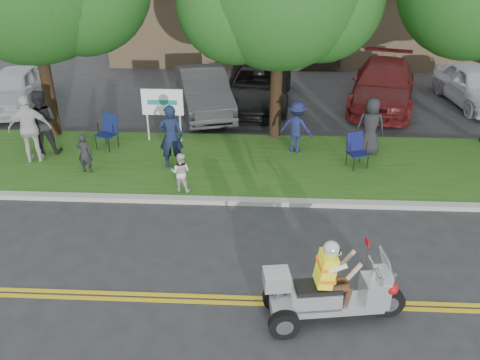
{
  "coord_description": "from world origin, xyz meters",
  "views": [
    {
      "loc": [
        0.15,
        -7.77,
        6.41
      ],
      "look_at": [
        -0.34,
        2.0,
        1.21
      ],
      "focal_mm": 38.0,
      "sensor_mm": 36.0,
      "label": 1
    }
  ],
  "objects_px": {
    "spectator_adult_left": "(171,137)",
    "lawn_chair_b": "(356,148)",
    "parked_car_far_left": "(14,88)",
    "trike_scooter": "(329,294)",
    "parked_car_right": "(383,84)",
    "parked_car_far_right": "(474,86)",
    "spectator_adult_mid": "(41,122)",
    "lawn_chair_a": "(108,129)",
    "spectator_adult_right": "(30,129)",
    "parked_car_left": "(204,92)",
    "parked_car_mid": "(258,86)"
  },
  "relations": [
    {
      "from": "parked_car_left",
      "to": "parked_car_mid",
      "type": "distance_m",
      "value": 2.09
    },
    {
      "from": "parked_car_mid",
      "to": "parked_car_far_right",
      "type": "distance_m",
      "value": 7.99
    },
    {
      "from": "spectator_adult_left",
      "to": "lawn_chair_b",
      "type": "bearing_deg",
      "value": 176.48
    },
    {
      "from": "parked_car_far_left",
      "to": "parked_car_mid",
      "type": "xyz_separation_m",
      "value": [
        8.85,
        0.75,
        -0.0
      ]
    },
    {
      "from": "parked_car_far_right",
      "to": "spectator_adult_mid",
      "type": "bearing_deg",
      "value": -166.6
    },
    {
      "from": "parked_car_far_right",
      "to": "spectator_adult_left",
      "type": "bearing_deg",
      "value": -156.64
    },
    {
      "from": "lawn_chair_a",
      "to": "spectator_adult_right",
      "type": "bearing_deg",
      "value": -127.69
    },
    {
      "from": "trike_scooter",
      "to": "parked_car_far_right",
      "type": "height_order",
      "value": "trike_scooter"
    },
    {
      "from": "lawn_chair_a",
      "to": "lawn_chair_b",
      "type": "relative_size",
      "value": 1.08
    },
    {
      "from": "parked_car_left",
      "to": "parked_car_mid",
      "type": "xyz_separation_m",
      "value": [
        1.89,
        0.89,
        -0.05
      ]
    },
    {
      "from": "trike_scooter",
      "to": "spectator_adult_left",
      "type": "height_order",
      "value": "spectator_adult_left"
    },
    {
      "from": "spectator_adult_left",
      "to": "parked_car_right",
      "type": "xyz_separation_m",
      "value": [
        6.86,
        5.76,
        -0.23
      ]
    },
    {
      "from": "trike_scooter",
      "to": "spectator_adult_left",
      "type": "bearing_deg",
      "value": 114.51
    },
    {
      "from": "lawn_chair_b",
      "to": "spectator_adult_right",
      "type": "bearing_deg",
      "value": 159.08
    },
    {
      "from": "trike_scooter",
      "to": "spectator_adult_mid",
      "type": "height_order",
      "value": "spectator_adult_mid"
    },
    {
      "from": "spectator_adult_left",
      "to": "parked_car_mid",
      "type": "relative_size",
      "value": 0.35
    },
    {
      "from": "spectator_adult_right",
      "to": "parked_car_mid",
      "type": "xyz_separation_m",
      "value": [
        6.21,
        5.39,
        -0.38
      ]
    },
    {
      "from": "parked_car_far_left",
      "to": "parked_car_left",
      "type": "xyz_separation_m",
      "value": [
        6.96,
        -0.14,
        0.04
      ]
    },
    {
      "from": "trike_scooter",
      "to": "lawn_chair_a",
      "type": "relative_size",
      "value": 2.49
    },
    {
      "from": "spectator_adult_right",
      "to": "spectator_adult_left",
      "type": "bearing_deg",
      "value": 163.74
    },
    {
      "from": "spectator_adult_right",
      "to": "parked_car_left",
      "type": "height_order",
      "value": "spectator_adult_right"
    },
    {
      "from": "trike_scooter",
      "to": "parked_car_far_left",
      "type": "distance_m",
      "value": 14.73
    },
    {
      "from": "parked_car_mid",
      "to": "parked_car_far_left",
      "type": "bearing_deg",
      "value": -171.37
    },
    {
      "from": "lawn_chair_b",
      "to": "parked_car_far_left",
      "type": "distance_m",
      "value": 12.5
    },
    {
      "from": "lawn_chair_b",
      "to": "parked_car_mid",
      "type": "relative_size",
      "value": 0.19
    },
    {
      "from": "spectator_adult_right",
      "to": "parked_car_far_left",
      "type": "relative_size",
      "value": 0.47
    },
    {
      "from": "spectator_adult_left",
      "to": "parked_car_right",
      "type": "bearing_deg",
      "value": -147.31
    },
    {
      "from": "trike_scooter",
      "to": "parked_car_left",
      "type": "xyz_separation_m",
      "value": [
        -3.34,
        10.4,
        0.17
      ]
    },
    {
      "from": "parked_car_far_right",
      "to": "parked_car_left",
      "type": "bearing_deg",
      "value": -179.49
    },
    {
      "from": "spectator_adult_left",
      "to": "parked_car_far_left",
      "type": "relative_size",
      "value": 0.43
    },
    {
      "from": "parked_car_far_left",
      "to": "parked_car_right",
      "type": "height_order",
      "value": "parked_car_right"
    },
    {
      "from": "parked_car_right",
      "to": "spectator_adult_left",
      "type": "bearing_deg",
      "value": -125.48
    },
    {
      "from": "lawn_chair_a",
      "to": "parked_car_left",
      "type": "xyz_separation_m",
      "value": [
        2.47,
        3.45,
        0.07
      ]
    },
    {
      "from": "spectator_adult_left",
      "to": "parked_car_far_right",
      "type": "relative_size",
      "value": 0.42
    },
    {
      "from": "parked_car_far_left",
      "to": "trike_scooter",
      "type": "bearing_deg",
      "value": -52.11
    },
    {
      "from": "parked_car_right",
      "to": "parked_car_far_right",
      "type": "bearing_deg",
      "value": 17.81
    },
    {
      "from": "trike_scooter",
      "to": "parked_car_mid",
      "type": "relative_size",
      "value": 0.5
    },
    {
      "from": "lawn_chair_b",
      "to": "parked_car_left",
      "type": "height_order",
      "value": "parked_car_left"
    },
    {
      "from": "lawn_chair_b",
      "to": "spectator_adult_right",
      "type": "distance_m",
      "value": 9.05
    },
    {
      "from": "spectator_adult_left",
      "to": "spectator_adult_mid",
      "type": "xyz_separation_m",
      "value": [
        -3.87,
        0.75,
        0.05
      ]
    },
    {
      "from": "trike_scooter",
      "to": "lawn_chair_a",
      "type": "bearing_deg",
      "value": 121.53
    },
    {
      "from": "parked_car_left",
      "to": "lawn_chair_a",
      "type": "bearing_deg",
      "value": -140.42
    },
    {
      "from": "spectator_adult_mid",
      "to": "trike_scooter",
      "type": "bearing_deg",
      "value": 129.93
    },
    {
      "from": "lawn_chair_a",
      "to": "parked_car_far_right",
      "type": "relative_size",
      "value": 0.24
    },
    {
      "from": "spectator_adult_mid",
      "to": "parked_car_far_right",
      "type": "height_order",
      "value": "spectator_adult_mid"
    },
    {
      "from": "spectator_adult_mid",
      "to": "parked_car_right",
      "type": "height_order",
      "value": "spectator_adult_mid"
    },
    {
      "from": "trike_scooter",
      "to": "parked_car_far_right",
      "type": "relative_size",
      "value": 0.6
    },
    {
      "from": "spectator_adult_left",
      "to": "parked_car_left",
      "type": "relative_size",
      "value": 0.39
    },
    {
      "from": "parked_car_far_left",
      "to": "parked_car_right",
      "type": "xyz_separation_m",
      "value": [
        13.46,
        0.93,
        0.07
      ]
    },
    {
      "from": "parked_car_far_left",
      "to": "spectator_adult_left",
      "type": "bearing_deg",
      "value": -42.59
    }
  ]
}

